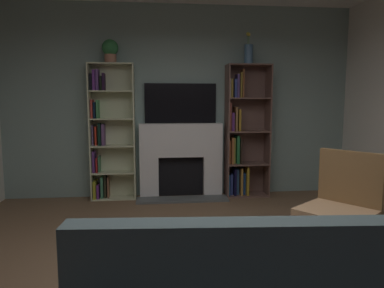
# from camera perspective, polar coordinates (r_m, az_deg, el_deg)

# --- Properties ---
(wall_back_accent) EXTENTS (5.40, 0.06, 2.89)m
(wall_back_accent) POSITION_cam_1_polar(r_m,az_deg,el_deg) (5.50, -1.91, 6.74)
(wall_back_accent) COLOR gray
(wall_back_accent) RESTS_ON ground_plane
(fireplace) EXTENTS (1.35, 0.50, 1.12)m
(fireplace) POSITION_cam_1_polar(r_m,az_deg,el_deg) (5.44, -1.77, -2.33)
(fireplace) COLOR white
(fireplace) RESTS_ON ground_plane
(tv) EXTENTS (1.08, 0.06, 0.60)m
(tv) POSITION_cam_1_polar(r_m,az_deg,el_deg) (5.44, -1.86, 6.52)
(tv) COLOR black
(tv) RESTS_ON fireplace
(bookshelf_left) EXTENTS (0.65, 0.27, 2.00)m
(bookshelf_left) POSITION_cam_1_polar(r_m,az_deg,el_deg) (5.43, -13.29, 1.65)
(bookshelf_left) COLOR beige
(bookshelf_left) RESTS_ON ground_plane
(bookshelf_right) EXTENTS (0.65, 0.33, 2.00)m
(bookshelf_right) POSITION_cam_1_polar(r_m,az_deg,el_deg) (5.53, 7.92, 1.24)
(bookshelf_right) COLOR brown
(bookshelf_right) RESTS_ON ground_plane
(potted_plant) EXTENTS (0.23, 0.23, 0.33)m
(potted_plant) POSITION_cam_1_polar(r_m,az_deg,el_deg) (5.39, -12.95, 14.44)
(potted_plant) COLOR #9D6853
(potted_plant) RESTS_ON bookshelf_left
(vase_with_flowers) EXTENTS (0.13, 0.13, 0.47)m
(vase_with_flowers) POSITION_cam_1_polar(r_m,az_deg,el_deg) (5.53, 9.03, 14.09)
(vase_with_flowers) COLOR #456D95
(vase_with_flowers) RESTS_ON bookshelf_right
(armchair) EXTENTS (0.80, 0.81, 1.01)m
(armchair) POSITION_cam_1_polar(r_m,az_deg,el_deg) (3.51, 22.74, -9.12)
(armchair) COLOR brown
(armchair) RESTS_ON ground_plane
(coffee_table) EXTENTS (0.75, 0.45, 0.41)m
(coffee_table) POSITION_cam_1_polar(r_m,az_deg,el_deg) (2.51, 7.57, -19.96)
(coffee_table) COLOR brown
(coffee_table) RESTS_ON ground_plane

